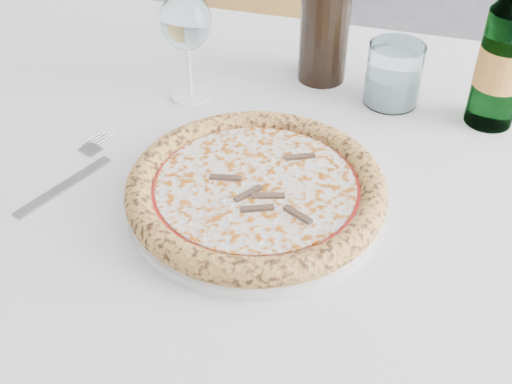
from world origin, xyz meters
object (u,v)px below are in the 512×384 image
(dining_table, at_px, (270,203))
(tumbler, at_px, (393,78))
(plate, at_px, (256,199))
(wine_glass, at_px, (186,24))
(chair_far, at_px, (283,38))
(beer_bottle, at_px, (504,56))
(pizza, at_px, (256,188))

(dining_table, relative_size, tumbler, 17.00)
(plate, xyz_separation_m, tumbler, (0.15, 0.29, 0.03))
(dining_table, xyz_separation_m, wine_glass, (-0.16, 0.14, 0.20))
(chair_far, bearing_deg, tumbler, -66.29)
(chair_far, relative_size, wine_glass, 5.43)
(wine_glass, xyz_separation_m, beer_bottle, (0.46, 0.02, -0.01))
(dining_table, distance_m, pizza, 0.15)
(dining_table, xyz_separation_m, pizza, (-0.00, -0.10, 0.11))
(dining_table, xyz_separation_m, plate, (-0.00, -0.10, 0.09))
(chair_far, distance_m, plate, 0.97)
(chair_far, bearing_deg, pizza, -82.09)
(beer_bottle, bearing_deg, wine_glass, -176.94)
(chair_far, height_order, tumbler, chair_far)
(pizza, bearing_deg, dining_table, 90.00)
(chair_far, distance_m, pizza, 0.97)
(wine_glass, bearing_deg, tumbler, 9.35)
(beer_bottle, bearing_deg, chair_far, 122.63)
(pizza, distance_m, tumbler, 0.33)
(chair_far, xyz_separation_m, wine_glass, (-0.03, -0.69, 0.35))
(dining_table, distance_m, wine_glass, 0.29)
(tumbler, height_order, beer_bottle, beer_bottle)
(tumbler, bearing_deg, pizza, -117.74)
(beer_bottle, bearing_deg, pizza, -138.61)
(plate, bearing_deg, wine_glass, 123.51)
(chair_far, relative_size, pizza, 2.86)
(plate, xyz_separation_m, beer_bottle, (0.30, 0.26, 0.10))
(chair_far, distance_m, wine_glass, 0.77)
(dining_table, bearing_deg, beer_bottle, 28.63)
(pizza, xyz_separation_m, wine_glass, (-0.16, 0.24, 0.10))
(dining_table, height_order, beer_bottle, beer_bottle)
(pizza, relative_size, beer_bottle, 1.20)
(pizza, distance_m, beer_bottle, 0.41)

